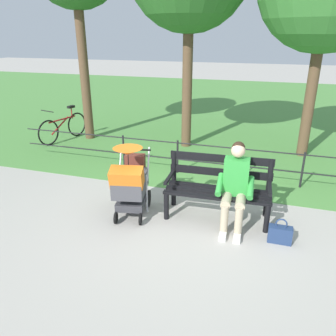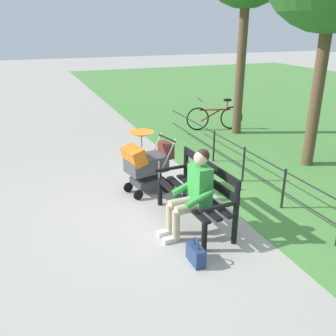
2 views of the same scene
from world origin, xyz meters
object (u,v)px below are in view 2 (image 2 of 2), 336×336
(park_bench, at_px, (199,190))
(person_on_bench, at_px, (193,191))
(stroller, at_px, (146,162))
(handbag, at_px, (196,254))
(bicycle, at_px, (215,117))

(park_bench, relative_size, person_on_bench, 1.27)
(person_on_bench, height_order, stroller, person_on_bench)
(stroller, relative_size, handbag, 3.11)
(stroller, xyz_separation_m, handbag, (-2.25, 0.08, -0.47))
(person_on_bench, distance_m, handbag, 0.92)
(person_on_bench, relative_size, stroller, 1.11)
(handbag, bearing_deg, park_bench, -27.07)
(person_on_bench, xyz_separation_m, stroller, (1.57, 0.18, -0.08))
(bicycle, bearing_deg, park_bench, 149.04)
(park_bench, relative_size, bicycle, 1.00)
(person_on_bench, bearing_deg, bicycle, -31.48)
(person_on_bench, xyz_separation_m, bicycle, (4.90, -3.00, -0.31))
(person_on_bench, height_order, handbag, person_on_bench)
(park_bench, relative_size, handbag, 4.39)
(park_bench, bearing_deg, person_on_bench, 140.51)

